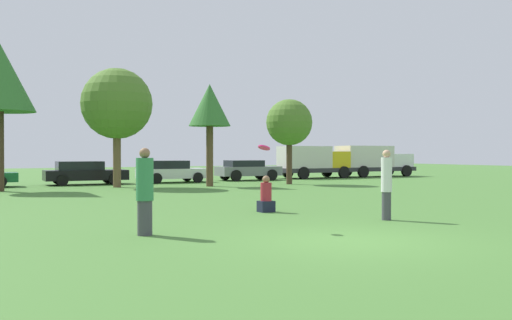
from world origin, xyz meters
The scene contains 13 objects.
ground_plane centered at (0.00, 0.00, 0.00)m, with size 120.00×120.00×0.00m, color #477A33.
person_thrower centered at (-3.41, 2.67, 0.94)m, with size 0.37×0.37×1.88m.
person_catcher centered at (3.02, 2.30, 0.95)m, with size 0.28×0.28×1.85m.
frisbee centered at (-0.68, 2.30, 1.89)m, with size 0.29×0.28×0.16m.
bystander_sitting centered at (1.25, 5.59, 0.45)m, with size 0.44×0.37×1.09m.
tree_2 centered at (0.57, 19.80, 4.25)m, with size 3.61×3.61×6.09m.
tree_3 centered at (5.07, 18.28, 4.17)m, with size 2.21×2.21×5.38m.
tree_4 centered at (9.83, 18.02, 3.45)m, with size 2.60×2.60×4.78m.
parked_car_black centered at (-0.38, 23.14, 0.67)m, with size 4.48×2.12×1.30m.
parked_car_white centered at (4.65, 22.94, 0.67)m, with size 4.09×2.19×1.30m.
parked_car_grey centered at (9.85, 23.10, 0.69)m, with size 4.12×2.04×1.29m.
delivery_truck_yellow centered at (15.27, 23.67, 1.23)m, with size 5.30×2.51×2.22m.
delivery_truck_white centered at (20.61, 23.67, 1.23)m, with size 6.42×2.45×2.27m.
Camera 1 is at (-7.16, -9.17, 1.77)m, focal length 40.01 mm.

